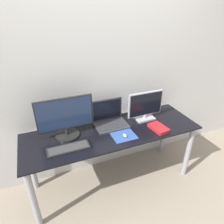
# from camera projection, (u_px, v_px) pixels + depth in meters

# --- Properties ---
(ground_plane) EXTENTS (12.00, 12.00, 0.00)m
(ground_plane) POSITION_uv_depth(u_px,v_px,m) (123.00, 200.00, 2.25)
(ground_plane) COLOR gray
(wall_back) EXTENTS (7.00, 0.05, 2.50)m
(wall_back) POSITION_uv_depth(u_px,v_px,m) (100.00, 75.00, 2.21)
(wall_back) COLOR silver
(wall_back) RESTS_ON ground_plane
(desk) EXTENTS (1.90, 0.62, 0.74)m
(desk) POSITION_uv_depth(u_px,v_px,m) (113.00, 141.00, 2.21)
(desk) COLOR black
(desk) RESTS_ON ground_plane
(monitor_left) EXTENTS (0.56, 0.25, 0.42)m
(monitor_left) POSITION_uv_depth(u_px,v_px,m) (65.00, 118.00, 1.97)
(monitor_left) COLOR black
(monitor_left) RESTS_ON desk
(monitor_right) EXTENTS (0.42, 0.16, 0.34)m
(monitor_right) POSITION_uv_depth(u_px,v_px,m) (145.00, 106.00, 2.29)
(monitor_right) COLOR #B2B2B7
(monitor_right) RESTS_ON desk
(laptop) EXTENTS (0.36, 0.27, 0.27)m
(laptop) POSITION_uv_depth(u_px,v_px,m) (110.00, 119.00, 2.24)
(laptop) COLOR #333338
(laptop) RESTS_ON desk
(keyboard) EXTENTS (0.40, 0.14, 0.02)m
(keyboard) POSITION_uv_depth(u_px,v_px,m) (69.00, 148.00, 1.87)
(keyboard) COLOR black
(keyboard) RESTS_ON desk
(mousepad) EXTENTS (0.24, 0.20, 0.00)m
(mousepad) POSITION_uv_depth(u_px,v_px,m) (124.00, 136.00, 2.06)
(mousepad) COLOR #2D519E
(mousepad) RESTS_ON desk
(mouse) EXTENTS (0.04, 0.06, 0.03)m
(mouse) POSITION_uv_depth(u_px,v_px,m) (125.00, 135.00, 2.04)
(mouse) COLOR silver
(mouse) RESTS_ON mousepad
(book) EXTENTS (0.17, 0.23, 0.04)m
(book) POSITION_uv_depth(u_px,v_px,m) (159.00, 128.00, 2.16)
(book) COLOR red
(book) RESTS_ON desk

